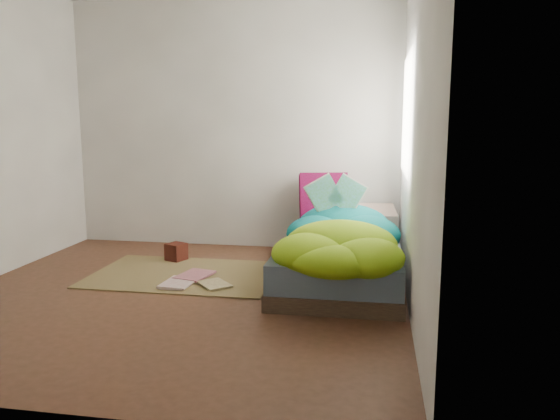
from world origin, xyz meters
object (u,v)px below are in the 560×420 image
object	(u,v)px
bed	(341,258)
floor_book_b	(182,274)
pillow_magenta	(324,197)
wooden_box	(176,252)
open_book	(336,183)
floor_book_a	(165,282)

from	to	relation	value
bed	floor_book_b	xyz separation A→B (m)	(-1.36, -0.24, -0.14)
pillow_magenta	wooden_box	bearing A→B (deg)	-171.17
open_book	floor_book_b	distance (m)	1.56
pillow_magenta	floor_book_a	xyz separation A→B (m)	(-1.19, -1.30, -0.56)
floor_book_b	open_book	bearing A→B (deg)	29.51
bed	wooden_box	bearing A→B (deg)	170.18
bed	floor_book_b	world-z (taller)	bed
bed	floor_book_a	size ratio (longest dim) A/B	6.05
open_book	wooden_box	xyz separation A→B (m)	(-1.54, 0.14, -0.72)
open_book	floor_book_b	size ratio (longest dim) A/B	1.30
bed	open_book	world-z (taller)	open_book
bed	pillow_magenta	distance (m)	0.95
wooden_box	floor_book_a	distance (m)	0.78
floor_book_b	floor_book_a	bearing A→B (deg)	-91.86
bed	open_book	bearing A→B (deg)	114.98
floor_book_a	open_book	bearing A→B (deg)	28.67
floor_book_a	bed	bearing A→B (deg)	22.71
open_book	floor_book_a	distance (m)	1.69
open_book	floor_book_a	bearing A→B (deg)	-162.75
wooden_box	bed	bearing A→B (deg)	-9.82
bed	open_book	distance (m)	0.66
open_book	wooden_box	world-z (taller)	open_book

